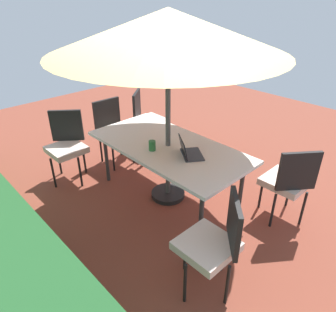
# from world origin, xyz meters

# --- Properties ---
(ground_plane) EXTENTS (10.00, 10.00, 0.02)m
(ground_plane) POSITION_xyz_m (0.00, 0.00, -0.01)
(ground_plane) COLOR brown
(dining_table) EXTENTS (2.04, 1.01, 0.76)m
(dining_table) POSITION_xyz_m (0.00, 0.00, 0.71)
(dining_table) COLOR silver
(dining_table) RESTS_ON ground_plane
(patio_umbrella) EXTENTS (2.54, 2.54, 2.28)m
(patio_umbrella) POSITION_xyz_m (0.00, 0.00, 2.05)
(patio_umbrella) COLOR #4C4C4C
(patio_umbrella) RESTS_ON ground_plane
(chair_east) EXTENTS (0.47, 0.46, 0.98)m
(chair_east) POSITION_xyz_m (1.26, -0.05, 0.55)
(chair_east) COLOR beige
(chair_east) RESTS_ON ground_plane
(chair_northwest) EXTENTS (0.59, 0.59, 0.98)m
(chair_northwest) POSITION_xyz_m (-1.30, 0.69, 0.55)
(chair_northwest) COLOR beige
(chair_northwest) RESTS_ON ground_plane
(chair_southwest) EXTENTS (0.58, 0.58, 0.98)m
(chair_southwest) POSITION_xyz_m (-1.27, -0.66, 0.55)
(chair_southwest) COLOR beige
(chair_southwest) RESTS_ON ground_plane
(chair_southeast) EXTENTS (0.59, 0.58, 0.98)m
(chair_southeast) POSITION_xyz_m (1.27, -0.71, 0.55)
(chair_southeast) COLOR beige
(chair_southeast) RESTS_ON ground_plane
(chair_northeast) EXTENTS (0.58, 0.58, 0.98)m
(chair_northeast) POSITION_xyz_m (1.30, 0.70, 0.55)
(chair_northeast) COLOR beige
(chair_northeast) RESTS_ON ground_plane
(laptop) EXTENTS (0.40, 0.38, 0.21)m
(laptop) POSITION_xyz_m (-0.35, 0.01, 0.80)
(laptop) COLOR #2D2D33
(laptop) RESTS_ON dining_table
(cup) EXTENTS (0.08, 0.08, 0.12)m
(cup) POSITION_xyz_m (0.03, 0.23, 0.82)
(cup) COLOR #286B33
(cup) RESTS_ON dining_table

